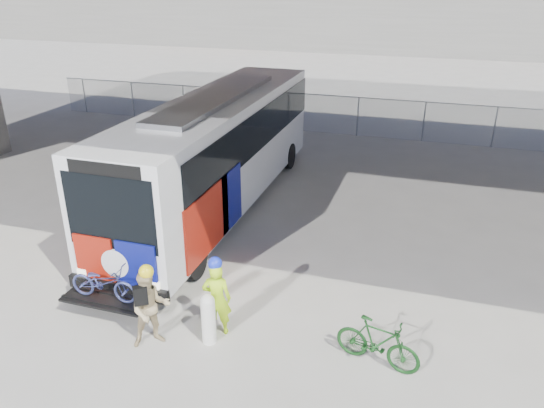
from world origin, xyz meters
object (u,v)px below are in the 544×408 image
at_px(cyclist_hivis, 217,297).
at_px(bike_parked, 378,343).
at_px(bus, 218,144).
at_px(cyclist_tan, 150,307).
at_px(bollard, 208,317).

relative_size(cyclist_hivis, bike_parked, 1.07).
xyz_separation_m(bus, cyclist_tan, (1.45, -7.09, -1.22)).
relative_size(bus, cyclist_hivis, 6.97).
bearing_deg(bike_parked, bollard, 109.25).
distance_m(bus, cyclist_hivis, 6.95).
relative_size(cyclist_hivis, cyclist_tan, 0.98).
xyz_separation_m(bus, bike_parked, (5.99, -6.33, -1.59)).
xyz_separation_m(bollard, bike_parked, (3.44, 0.36, -0.10)).
height_order(cyclist_hivis, bike_parked, cyclist_hivis).
height_order(bollard, cyclist_tan, cyclist_tan).
relative_size(bus, bike_parked, 7.47).
distance_m(bus, cyclist_tan, 7.34).
bearing_deg(cyclist_hivis, cyclist_tan, 19.39).
distance_m(bus, bike_parked, 8.86).
bearing_deg(bike_parked, cyclist_hivis, 103.26).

